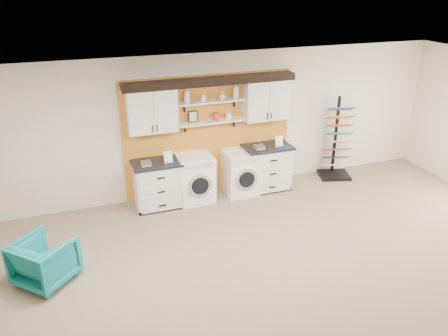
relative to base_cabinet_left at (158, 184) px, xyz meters
name	(u,v)px	position (x,y,z in m)	size (l,w,h in m)	color
floor	(303,317)	(1.13, -3.64, -0.46)	(10.00, 10.00, 0.00)	#806B56
ceiling	(323,110)	(1.13, -3.64, 2.34)	(10.00, 10.00, 0.00)	white
wall_back	(208,125)	(1.13, 0.36, 0.94)	(10.00, 10.00, 0.00)	beige
accent_panel	(209,135)	(1.13, 0.32, 0.74)	(3.40, 0.07, 2.40)	orange
upper_cabinet_left	(152,110)	(0.00, 0.15, 1.42)	(0.90, 0.35, 0.84)	silver
upper_cabinet_right	(266,99)	(2.26, 0.15, 1.42)	(0.90, 0.35, 0.84)	silver
shelf_lower	(211,122)	(1.13, 0.16, 1.07)	(1.32, 0.28, 0.03)	silver
shelf_upper	(211,101)	(1.13, 0.16, 1.47)	(1.32, 0.28, 0.03)	silver
crown_molding	(211,80)	(1.13, 0.17, 1.87)	(3.30, 0.41, 0.13)	black
picture_frame	(193,116)	(0.78, 0.21, 1.20)	(0.18, 0.02, 0.22)	black
canister_red	(216,116)	(1.23, 0.16, 1.17)	(0.11, 0.11, 0.16)	red
canister_cream	(229,116)	(1.48, 0.16, 1.16)	(0.10, 0.10, 0.14)	silver
base_cabinet_left	(158,184)	(0.00, 0.00, 0.00)	(0.94, 0.66, 0.92)	silver
base_cabinet_right	(266,167)	(2.26, 0.00, 0.01)	(0.97, 0.66, 0.95)	silver
washer	(195,178)	(0.73, 0.00, 0.01)	(0.67, 0.71, 0.94)	white
dryer	(240,172)	(1.68, 0.00, -0.01)	(0.65, 0.71, 0.90)	white
sample_rack	(336,153)	(3.94, 0.04, 0.09)	(0.77, 0.70, 1.77)	black
armchair	(45,261)	(-2.01, -1.70, -0.12)	(0.73, 0.75, 0.68)	#0D7A7D
soap_bottle_a	(187,95)	(0.67, 0.16, 1.63)	(0.11, 0.11, 0.29)	silver
soap_bottle_b	(204,96)	(0.98, 0.16, 1.58)	(0.09, 0.09, 0.19)	silver
soap_bottle_c	(222,95)	(1.35, 0.16, 1.57)	(0.12, 0.12, 0.16)	silver
soap_bottle_d	(236,90)	(1.62, 0.16, 1.64)	(0.12, 0.12, 0.30)	silver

